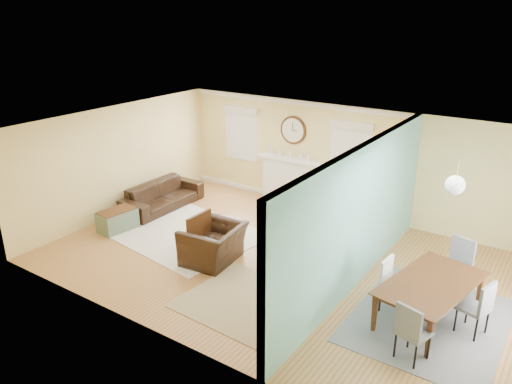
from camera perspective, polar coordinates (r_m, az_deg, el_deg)
floor at (r=9.90m, az=2.89°, el=-7.94°), size 9.00×9.00×0.00m
wall_back at (r=11.89m, az=10.57°, el=3.48°), size 9.00×0.02×2.60m
wall_front at (r=7.18m, az=-9.62°, el=-8.18°), size 9.00×0.02×2.60m
wall_left at (r=12.16m, az=-15.44°, el=3.46°), size 0.02×6.00×2.60m
ceiling at (r=8.96m, az=3.18°, el=6.84°), size 9.00×6.00×0.02m
partition at (r=8.95m, az=12.28°, el=-2.00°), size 0.17×6.00×2.60m
fireplace at (r=12.64m, az=3.93°, el=1.46°), size 1.70×0.30×1.17m
wall_clock at (r=12.36m, az=4.28°, el=7.07°), size 0.70×0.07×0.70m
window_left at (r=13.21m, az=-1.64°, el=7.14°), size 1.05×0.13×1.42m
window_right at (r=11.73m, az=10.81°, el=5.05°), size 1.05×0.13×1.42m
pendant at (r=8.02m, az=21.80°, el=0.73°), size 0.30×0.30×0.55m
rug_cream at (r=11.05m, az=-7.71°, el=-4.90°), size 3.17×2.84×0.02m
rug_jute at (r=8.61m, az=-0.36°, el=-12.65°), size 2.36×1.96×0.01m
rug_grey at (r=8.68m, az=19.13°, el=-13.65°), size 2.23×2.78×0.01m
sofa at (r=12.51m, az=-10.65°, el=-0.41°), size 0.86×2.19×0.64m
eames_chair at (r=9.78m, az=-4.87°, el=-5.92°), size 1.13×1.25×0.75m
green_chair at (r=11.47m, az=10.41°, el=-2.31°), size 0.73×0.75×0.66m
trunk at (r=11.54m, az=-15.55°, el=-3.10°), size 0.59×0.87×0.47m
credenza at (r=10.57m, az=13.26°, el=-4.15°), size 0.50×1.48×0.80m
tv at (r=10.31m, az=13.48°, el=-0.62°), size 0.26×1.03×0.59m
garden_stool at (r=9.69m, az=10.76°, el=-7.38°), size 0.33×0.33×0.48m
potted_plant at (r=9.48m, az=10.95°, el=-4.92°), size 0.43×0.47×0.44m
dining_table at (r=8.50m, az=19.39°, el=-11.77°), size 1.42×2.10×0.68m
dining_chair_n at (r=9.30m, az=21.82°, el=-7.46°), size 0.55×0.55×0.99m
dining_chair_s at (r=7.50m, az=17.65°, el=-14.42°), size 0.50×0.50×0.92m
dining_chair_w at (r=8.47m, az=15.67°, el=-9.92°), size 0.43×0.43×0.91m
dining_chair_e at (r=8.34m, az=23.70°, el=-11.47°), size 0.50×0.50×0.91m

